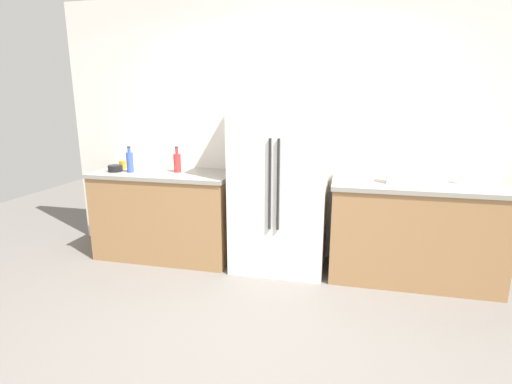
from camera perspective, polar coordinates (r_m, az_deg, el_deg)
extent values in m
plane|color=slate|center=(2.89, -2.26, -21.58)|extent=(9.73, 9.73, 0.00)
cube|color=silver|center=(4.06, 4.07, 9.11)|extent=(4.86, 0.10, 2.70)
cube|color=#9E7247|center=(4.24, -13.21, -3.52)|extent=(1.44, 0.63, 0.89)
cube|color=gray|center=(4.13, -13.56, 2.64)|extent=(1.47, 0.66, 0.04)
cube|color=#9E7247|center=(3.88, 22.24, -5.81)|extent=(1.48, 0.63, 0.89)
cube|color=gray|center=(3.76, 22.86, 0.89)|extent=(1.51, 0.66, 0.04)
cube|color=white|center=(3.74, 3.58, 2.11)|extent=(0.90, 0.63, 1.84)
cylinder|color=#262628|center=(3.43, 2.00, 1.08)|extent=(0.02, 0.02, 0.83)
cylinder|color=#262628|center=(3.41, 3.31, 1.01)|extent=(0.02, 0.02, 0.83)
cube|color=silver|center=(3.69, 20.75, 2.53)|extent=(0.25, 0.15, 0.17)
cylinder|color=blue|center=(4.19, -18.23, 4.19)|extent=(0.07, 0.07, 0.20)
cylinder|color=blue|center=(4.18, -18.36, 5.92)|extent=(0.03, 0.03, 0.05)
cylinder|color=#333338|center=(4.17, -18.39, 6.37)|extent=(0.03, 0.03, 0.02)
cylinder|color=red|center=(4.07, -11.62, 4.23)|extent=(0.08, 0.08, 0.19)
cylinder|color=red|center=(4.06, -11.70, 5.98)|extent=(0.03, 0.03, 0.06)
cylinder|color=#333338|center=(4.05, -11.73, 6.52)|extent=(0.03, 0.03, 0.02)
cylinder|color=white|center=(3.91, 28.06, 1.86)|extent=(0.08, 0.08, 0.10)
cylinder|color=orange|center=(4.46, -19.19, 3.86)|extent=(0.08, 0.08, 0.08)
cylinder|color=black|center=(4.30, -20.19, 3.31)|extent=(0.15, 0.15, 0.07)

